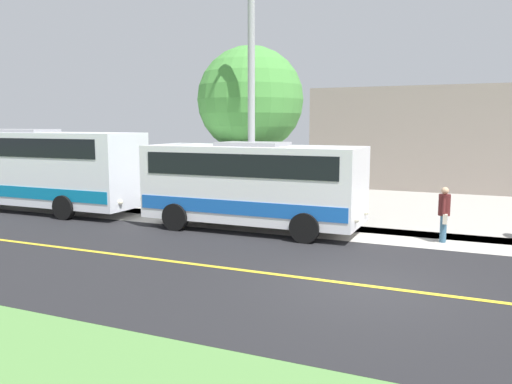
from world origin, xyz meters
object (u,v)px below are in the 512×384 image
object	(u,v)px
shuttle_bus_front	(253,181)
tree_curbside	(250,100)
pedestrian_with_bags	(444,213)
transit_bus_rear	(19,165)
street_light_pole	(250,92)

from	to	relation	value
shuttle_bus_front	tree_curbside	distance (m)	4.19
pedestrian_with_bags	tree_curbside	xyz separation A→B (m)	(-2.30, -7.29, 3.50)
shuttle_bus_front	transit_bus_rear	world-z (taller)	transit_bus_rear
tree_curbside	shuttle_bus_front	bearing A→B (deg)	25.58
shuttle_bus_front	transit_bus_rear	distance (m)	10.42
transit_bus_rear	pedestrian_with_bags	world-z (taller)	transit_bus_rear
street_light_pole	transit_bus_rear	bearing A→B (deg)	-87.76
transit_bus_rear	street_light_pole	distance (m)	10.54
transit_bus_rear	pedestrian_with_bags	size ratio (longest dim) A/B	6.85
tree_curbside	street_light_pole	bearing A→B (deg)	23.74
transit_bus_rear	tree_curbside	xyz separation A→B (m)	(-2.92, 9.06, 2.59)
shuttle_bus_front	transit_bus_rear	bearing A→B (deg)	-89.49
street_light_pole	tree_curbside	bearing A→B (deg)	-156.26
shuttle_bus_front	street_light_pole	world-z (taller)	street_light_pole
shuttle_bus_front	pedestrian_with_bags	xyz separation A→B (m)	(-0.52, 5.94, -0.71)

